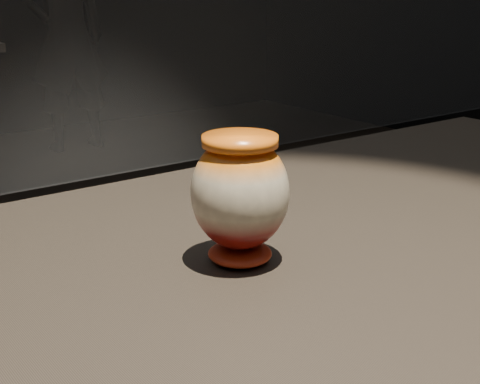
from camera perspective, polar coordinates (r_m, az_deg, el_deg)
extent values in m
cube|color=black|center=(0.91, 1.53, -6.43)|extent=(2.00, 0.80, 0.05)
ellipsoid|color=#680D09|center=(0.86, 0.00, -5.25)|extent=(0.08, 0.08, 0.02)
ellipsoid|color=beige|center=(0.83, 0.00, -0.06)|extent=(0.12, 0.12, 0.14)
cylinder|color=orange|center=(0.81, 0.00, 4.41)|extent=(0.09, 0.09, 0.01)
imported|color=black|center=(5.25, -14.55, 12.69)|extent=(0.62, 0.42, 1.69)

